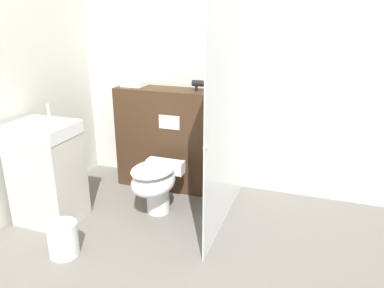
# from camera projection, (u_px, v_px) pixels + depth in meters

# --- Properties ---
(ground_plane) EXTENTS (12.00, 12.00, 0.00)m
(ground_plane) POSITION_uv_depth(u_px,v_px,m) (132.00, 287.00, 2.62)
(ground_plane) COLOR slate
(wall_back) EXTENTS (8.00, 0.06, 2.50)m
(wall_back) POSITION_uv_depth(u_px,v_px,m) (211.00, 71.00, 3.88)
(wall_back) COLOR silver
(wall_back) RESTS_ON ground_plane
(partition_panel) EXTENTS (1.27, 0.32, 1.08)m
(partition_panel) POSITION_uv_depth(u_px,v_px,m) (175.00, 140.00, 3.96)
(partition_panel) COLOR #3D2819
(partition_panel) RESTS_ON ground_plane
(shower_glass) EXTENTS (0.04, 1.40, 1.93)m
(shower_glass) POSITION_uv_depth(u_px,v_px,m) (229.00, 118.00, 3.20)
(shower_glass) COLOR silver
(shower_glass) RESTS_ON ground_plane
(toilet) EXTENTS (0.38, 0.59, 0.49)m
(toilet) POSITION_uv_depth(u_px,v_px,m) (155.00, 183.00, 3.48)
(toilet) COLOR white
(toilet) RESTS_ON ground_plane
(sink_vanity) EXTENTS (0.54, 0.45, 1.07)m
(sink_vanity) POSITION_uv_depth(u_px,v_px,m) (47.00, 173.00, 3.34)
(sink_vanity) COLOR beige
(sink_vanity) RESTS_ON ground_plane
(hair_drier) EXTENTS (0.16, 0.06, 0.11)m
(hair_drier) POSITION_uv_depth(u_px,v_px,m) (200.00, 84.00, 3.66)
(hair_drier) COLOR black
(hair_drier) RESTS_ON partition_panel
(folded_towel) EXTENTS (0.23, 0.20, 0.06)m
(folded_towel) POSITION_uv_depth(u_px,v_px,m) (134.00, 83.00, 3.95)
(folded_towel) COLOR white
(folded_towel) RESTS_ON partition_panel
(waste_bin) EXTENTS (0.24, 0.24, 0.28)m
(waste_bin) POSITION_uv_depth(u_px,v_px,m) (63.00, 239.00, 2.94)
(waste_bin) COLOR silver
(waste_bin) RESTS_ON ground_plane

